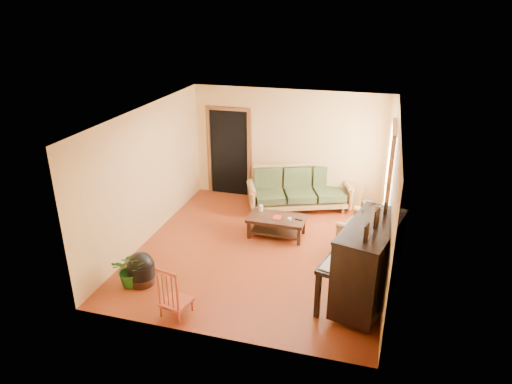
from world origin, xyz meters
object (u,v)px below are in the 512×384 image
(piano, at_px, (368,266))
(potted_plant, at_px, (131,269))
(coffee_table, at_px, (277,227))
(red_chair, at_px, (175,290))
(armchair, at_px, (362,225))
(footstool, at_px, (141,272))
(sofa, at_px, (300,189))
(ceramic_crock, at_px, (367,207))

(piano, height_order, potted_plant, piano)
(coffee_table, relative_size, red_chair, 1.35)
(armchair, bearing_deg, coffee_table, -159.37)
(armchair, bearing_deg, footstool, -128.06)
(coffee_table, relative_size, armchair, 1.28)
(sofa, height_order, red_chair, sofa)
(ceramic_crock, bearing_deg, armchair, -91.68)
(footstool, distance_m, ceramic_crock, 5.15)
(footstool, relative_size, ceramic_crock, 1.61)
(piano, relative_size, ceramic_crock, 5.60)
(sofa, relative_size, red_chair, 2.66)
(coffee_table, bearing_deg, piano, -44.45)
(red_chair, bearing_deg, ceramic_crock, 71.33)
(sofa, relative_size, footstool, 4.98)
(footstool, relative_size, potted_plant, 0.74)
(armchair, xyz_separation_m, ceramic_crock, (0.04, 1.50, -0.30))
(footstool, bearing_deg, piano, 6.81)
(coffee_table, height_order, armchair, armchair)
(armchair, bearing_deg, potted_plant, -128.01)
(ceramic_crock, bearing_deg, red_chair, -120.42)
(piano, relative_size, potted_plant, 2.56)
(sofa, relative_size, ceramic_crock, 8.05)
(coffee_table, height_order, red_chair, red_chair)
(footstool, relative_size, red_chair, 0.53)
(sofa, xyz_separation_m, footstool, (-1.97, -3.60, -0.27))
(piano, relative_size, red_chair, 1.85)
(piano, bearing_deg, ceramic_crock, 106.82)
(red_chair, xyz_separation_m, potted_plant, (-1.03, 0.49, -0.12))
(sofa, bearing_deg, coffee_table, -119.70)
(armchair, bearing_deg, red_chair, -113.15)
(potted_plant, bearing_deg, ceramic_crock, 47.18)
(sofa, bearing_deg, potted_plant, -141.37)
(footstool, distance_m, red_chair, 1.09)
(piano, xyz_separation_m, potted_plant, (-3.74, -0.52, -0.38))
(piano, bearing_deg, footstool, -158.64)
(coffee_table, xyz_separation_m, piano, (1.83, -1.79, 0.48))
(piano, relative_size, footstool, 3.47)
(ceramic_crock, bearing_deg, piano, -87.73)
(coffee_table, xyz_separation_m, potted_plant, (-1.91, -2.32, 0.10))
(armchair, distance_m, ceramic_crock, 1.53)
(sofa, distance_m, coffee_table, 1.42)
(red_chair, bearing_deg, footstool, 158.67)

